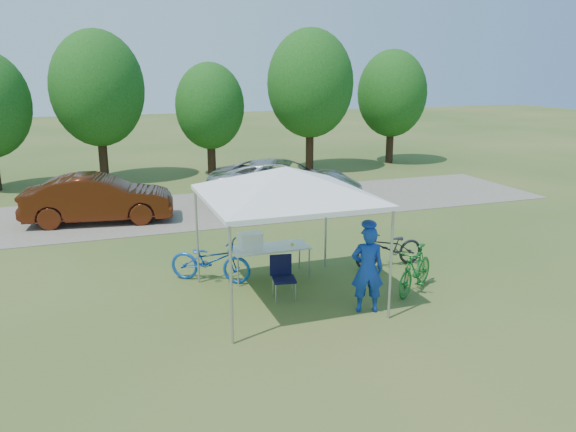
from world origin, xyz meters
The scene contains 14 objects.
ground centered at (0.00, 0.00, 0.00)m, with size 100.00×100.00×0.00m, color #2D5119.
gravel_strip centered at (0.00, 8.00, 0.01)m, with size 24.00×5.00×0.02m, color gray.
canopy centered at (0.00, 0.00, 2.65)m, with size 4.53×4.53×3.00m.
treeline centered at (-0.29, 14.05, 3.53)m, with size 24.89×4.28×6.30m.
folding_table centered at (0.07, 1.29, 0.67)m, with size 1.73×0.72×0.71m.
folding_chair centered at (-0.04, 0.13, 0.52)m, with size 0.52×0.54×0.88m.
cooler centered at (-0.37, 1.29, 0.90)m, with size 0.50×0.34×0.37m.
ice_cream_cup centered at (0.58, 1.24, 0.74)m, with size 0.07×0.07×0.05m, color gold.
cyclist centered at (1.26, -1.06, 0.85)m, with size 0.62×0.41×1.70m, color #1338A0.
bike_blue centered at (-1.23, 1.51, 0.48)m, with size 0.64×1.83×0.96m, color #134AAB.
bike_green centered at (2.67, -0.52, 0.49)m, with size 0.46×1.62×0.97m, color #176922.
bike_dark centered at (2.93, 1.01, 0.46)m, with size 0.61×1.76×0.93m, color black.
minivan centered at (2.80, 8.01, 0.76)m, with size 2.45×5.31×1.48m, color beige.
sedan centered at (-3.38, 7.47, 0.74)m, with size 1.53×4.38×1.44m, color #491C0C.
Camera 1 is at (-3.52, -10.00, 4.54)m, focal length 35.00 mm.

